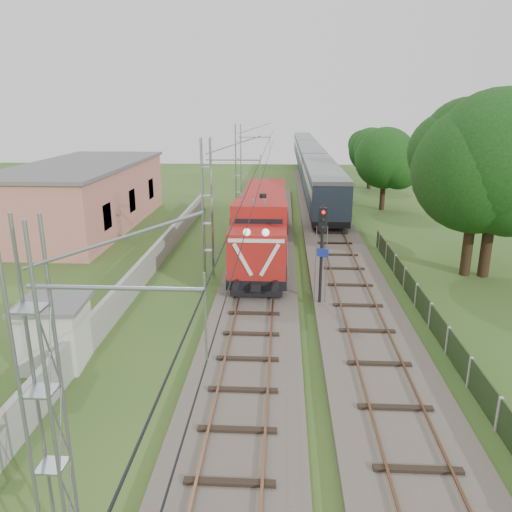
# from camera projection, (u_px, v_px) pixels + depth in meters

# --- Properties ---
(ground) EXTENTS (140.00, 140.00, 0.00)m
(ground) POSITION_uv_depth(u_px,v_px,m) (244.00, 388.00, 17.80)
(ground) COLOR #294D1D
(ground) RESTS_ON ground
(track_main) EXTENTS (4.20, 70.00, 0.45)m
(track_main) POSITION_uv_depth(u_px,v_px,m) (255.00, 307.00, 24.44)
(track_main) COLOR #6B6054
(track_main) RESTS_ON ground
(track_side) EXTENTS (4.20, 80.00, 0.45)m
(track_side) POSITION_uv_depth(u_px,v_px,m) (333.00, 240.00, 36.60)
(track_side) COLOR #6B6054
(track_side) RESTS_ON ground
(catenary) EXTENTS (3.31, 70.00, 8.00)m
(catenary) POSITION_uv_depth(u_px,v_px,m) (208.00, 209.00, 28.24)
(catenary) COLOR gray
(catenary) RESTS_ON ground
(boundary_wall) EXTENTS (0.25, 40.00, 1.50)m
(boundary_wall) POSITION_uv_depth(u_px,v_px,m) (150.00, 263.00, 29.38)
(boundary_wall) COLOR #9E9E99
(boundary_wall) RESTS_ON ground
(station_building) EXTENTS (8.40, 20.40, 5.22)m
(station_building) POSITION_uv_depth(u_px,v_px,m) (84.00, 195.00, 40.74)
(station_building) COLOR tan
(station_building) RESTS_ON ground
(fence) EXTENTS (0.12, 32.00, 1.20)m
(fence) POSITION_uv_depth(u_px,v_px,m) (448.00, 341.00, 20.08)
(fence) COLOR black
(fence) RESTS_ON ground
(locomotive) EXTENTS (3.06, 17.49, 4.44)m
(locomotive) POSITION_uv_depth(u_px,v_px,m) (263.00, 223.00, 32.76)
(locomotive) COLOR black
(locomotive) RESTS_ON ground
(coach_rake) EXTENTS (3.08, 68.59, 3.56)m
(coach_rake) POSITION_uv_depth(u_px,v_px,m) (310.00, 158.00, 70.24)
(coach_rake) COLOR black
(coach_rake) RESTS_ON ground
(signal_post) EXTENTS (0.54, 0.44, 5.16)m
(signal_post) POSITION_uv_depth(u_px,v_px,m) (322.00, 239.00, 23.78)
(signal_post) COLOR black
(signal_post) RESTS_ON ground
(relay_hut) EXTENTS (2.71, 2.71, 2.60)m
(relay_hut) POSITION_uv_depth(u_px,v_px,m) (55.00, 333.00, 19.16)
(relay_hut) COLOR beige
(relay_hut) RESTS_ON ground
(tree_a) EXTENTS (7.62, 7.26, 9.88)m
(tree_a) POSITION_uv_depth(u_px,v_px,m) (479.00, 171.00, 27.90)
(tree_a) COLOR #352315
(tree_a) RESTS_ON ground
(tree_b) EXTENTS (8.24, 7.84, 10.68)m
(tree_b) POSITION_uv_depth(u_px,v_px,m) (500.00, 162.00, 27.52)
(tree_b) COLOR #352315
(tree_b) RESTS_ON ground
(tree_c) EXTENTS (5.99, 5.71, 7.77)m
(tree_c) POSITION_uv_depth(u_px,v_px,m) (386.00, 159.00, 46.60)
(tree_c) COLOR #352315
(tree_c) RESTS_ON ground
(tree_d) EXTENTS (5.54, 5.28, 7.18)m
(tree_d) POSITION_uv_depth(u_px,v_px,m) (372.00, 151.00, 58.84)
(tree_d) COLOR #352315
(tree_d) RESTS_ON ground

